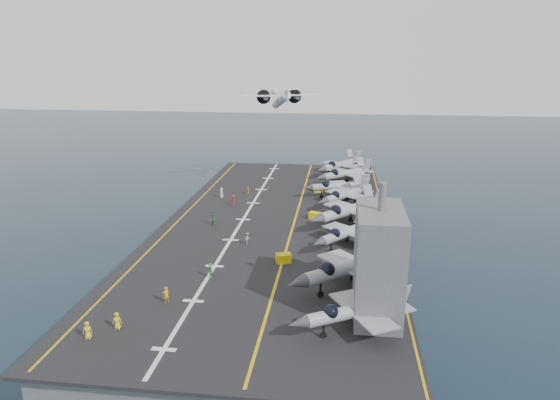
# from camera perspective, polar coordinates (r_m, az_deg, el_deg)

# --- Properties ---
(ground) EXTENTS (500.00, 500.00, 0.00)m
(ground) POSITION_cam_1_polar(r_m,az_deg,el_deg) (90.14, -0.32, -8.67)
(ground) COLOR #142135
(ground) RESTS_ON ground
(hull) EXTENTS (36.00, 90.00, 10.00)m
(hull) POSITION_cam_1_polar(r_m,az_deg,el_deg) (88.14, -0.32, -5.73)
(hull) COLOR #56595E
(hull) RESTS_ON ground
(flight_deck) EXTENTS (38.00, 92.00, 0.40)m
(flight_deck) POSITION_cam_1_polar(r_m,az_deg,el_deg) (86.31, -0.33, -2.53)
(flight_deck) COLOR black
(flight_deck) RESTS_ON hull
(foul_line) EXTENTS (0.35, 90.00, 0.02)m
(foul_line) POSITION_cam_1_polar(r_m,az_deg,el_deg) (85.92, 1.66, -2.47)
(foul_line) COLOR gold
(foul_line) RESTS_ON flight_deck
(landing_centerline) EXTENTS (0.50, 90.00, 0.02)m
(landing_centerline) POSITION_cam_1_polar(r_m,az_deg,el_deg) (87.17, -4.25, -2.23)
(landing_centerline) COLOR silver
(landing_centerline) RESTS_ON flight_deck
(deck_edge_port) EXTENTS (0.25, 90.00, 0.02)m
(deck_edge_port) POSITION_cam_1_polar(r_m,az_deg,el_deg) (89.91, -11.14, -1.91)
(deck_edge_port) COLOR gold
(deck_edge_port) RESTS_ON flight_deck
(deck_edge_stbd) EXTENTS (0.25, 90.00, 0.02)m
(deck_edge_stbd) POSITION_cam_1_polar(r_m,az_deg,el_deg) (85.95, 12.01, -2.83)
(deck_edge_stbd) COLOR gold
(deck_edge_stbd) RESTS_ON flight_deck
(island_superstructure) EXTENTS (5.00, 10.00, 15.00)m
(island_superstructure) POSITION_cam_1_polar(r_m,az_deg,el_deg) (55.03, 11.25, -5.62)
(island_superstructure) COLOR #56595E
(island_superstructure) RESTS_ON flight_deck
(fighter_jet_0) EXTENTS (16.24, 14.57, 4.70)m
(fighter_jet_0) POSITION_cam_1_polar(r_m,az_deg,el_deg) (53.47, 8.71, -12.27)
(fighter_jet_0) COLOR gray
(fighter_jet_0) RESTS_ON flight_deck
(fighter_jet_1) EXTENTS (19.45, 18.82, 5.66)m
(fighter_jet_1) POSITION_cam_1_polar(r_m,az_deg,el_deg) (62.16, 8.02, -7.49)
(fighter_jet_1) COLOR gray
(fighter_jet_1) RESTS_ON flight_deck
(fighter_jet_3) EXTENTS (15.44, 16.10, 4.67)m
(fighter_jet_3) POSITION_cam_1_polar(r_m,az_deg,el_deg) (75.27, 7.76, -3.54)
(fighter_jet_3) COLOR #99A0A8
(fighter_jet_3) RESTS_ON flight_deck
(fighter_jet_4) EXTENTS (19.14, 19.49, 5.70)m
(fighter_jet_4) POSITION_cam_1_polar(r_m,az_deg,el_deg) (84.15, 8.05, -1.02)
(fighter_jet_4) COLOR #949EA5
(fighter_jet_4) RESTS_ON flight_deck
(fighter_jet_5) EXTENTS (15.41, 16.16, 4.68)m
(fighter_jet_5) POSITION_cam_1_polar(r_m,az_deg,el_deg) (94.84, 7.50, 0.69)
(fighter_jet_5) COLOR #9099A0
(fighter_jet_5) RESTS_ON flight_deck
(fighter_jet_6) EXTENTS (15.89, 13.12, 4.74)m
(fighter_jet_6) POSITION_cam_1_polar(r_m,az_deg,el_deg) (100.73, 6.85, 1.67)
(fighter_jet_6) COLOR gray
(fighter_jet_6) RESTS_ON flight_deck
(fighter_jet_7) EXTENTS (17.62, 17.18, 5.14)m
(fighter_jet_7) POSITION_cam_1_polar(r_m,az_deg,el_deg) (110.82, 7.53, 3.11)
(fighter_jet_7) COLOR #959DA7
(fighter_jet_7) RESTS_ON flight_deck
(fighter_jet_8) EXTENTS (16.87, 18.01, 5.21)m
(fighter_jet_8) POSITION_cam_1_polar(r_m,az_deg,el_deg) (119.12, 6.92, 4.09)
(fighter_jet_8) COLOR #949BA4
(fighter_jet_8) RESTS_ON flight_deck
(tow_cart_a) EXTENTS (2.37, 1.90, 1.24)m
(tow_cart_a) POSITION_cam_1_polar(r_m,az_deg,el_deg) (69.45, 0.40, -6.66)
(tow_cart_a) COLOR #C9B60B
(tow_cart_a) RESTS_ON flight_deck
(tow_cart_b) EXTENTS (2.28, 1.80, 1.20)m
(tow_cart_b) POSITION_cam_1_polar(r_m,az_deg,el_deg) (87.25, 4.04, -1.80)
(tow_cart_b) COLOR yellow
(tow_cart_b) RESTS_ON flight_deck
(tow_cart_c) EXTENTS (2.06, 1.62, 1.09)m
(tow_cart_c) POSITION_cam_1_polar(r_m,az_deg,el_deg) (104.27, 4.41, 1.21)
(tow_cart_c) COLOR yellow
(tow_cart_c) RESTS_ON flight_deck
(crew_0) EXTENTS (1.25, 0.94, 1.89)m
(crew_0) POSITION_cam_1_polar(r_m,az_deg,el_deg) (56.38, -18.12, -12.98)
(crew_0) COLOR yellow
(crew_0) RESTS_ON flight_deck
(crew_1) EXTENTS (1.39, 1.45, 2.02)m
(crew_1) POSITION_cam_1_polar(r_m,az_deg,el_deg) (60.16, -12.88, -10.52)
(crew_1) COLOR gold
(crew_1) RESTS_ON flight_deck
(crew_2) EXTENTS (1.38, 1.35, 1.94)m
(crew_2) POSITION_cam_1_polar(r_m,az_deg,el_deg) (84.72, -7.70, -2.22)
(crew_2) COLOR #2A882F
(crew_2) RESTS_ON flight_deck
(crew_3) EXTENTS (1.14, 1.36, 1.93)m
(crew_3) POSITION_cam_1_polar(r_m,az_deg,el_deg) (95.14, -5.36, -0.05)
(crew_3) COLOR #B21919
(crew_3) RESTS_ON flight_deck
(crew_4) EXTENTS (0.83, 1.15, 1.81)m
(crew_4) POSITION_cam_1_polar(r_m,az_deg,el_deg) (102.37, -3.66, 1.14)
(crew_4) COLOR yellow
(crew_4) RESTS_ON flight_deck
(crew_5) EXTENTS (1.43, 1.45, 2.04)m
(crew_5) POSITION_cam_1_polar(r_m,az_deg,el_deg) (100.41, -6.70, 0.83)
(crew_5) COLOR silver
(crew_5) RESTS_ON flight_deck
(crew_6) EXTENTS (1.14, 1.42, 2.07)m
(crew_6) POSITION_cam_1_polar(r_m,az_deg,el_deg) (65.35, -7.91, -7.97)
(crew_6) COLOR green
(crew_6) RESTS_ON flight_deck
(crew_7) EXTENTS (0.91, 1.19, 1.80)m
(crew_7) POSITION_cam_1_polar(r_m,az_deg,el_deg) (75.97, -3.72, -4.38)
(crew_7) COLOR silver
(crew_7) RESTS_ON flight_deck
(transport_plane) EXTENTS (25.77, 21.71, 5.18)m
(transport_plane) POSITION_cam_1_polar(r_m,az_deg,el_deg) (140.80, 0.13, 11.34)
(transport_plane) COLOR silver
(crew_8) EXTENTS (1.25, 0.94, 1.89)m
(crew_8) POSITION_cam_1_polar(r_m,az_deg,el_deg) (55.65, -21.15, -13.72)
(crew_8) COLOR yellow
(crew_8) RESTS_ON flight_deck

